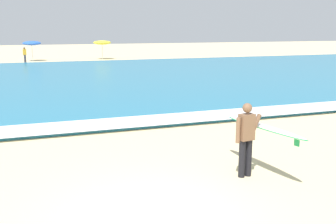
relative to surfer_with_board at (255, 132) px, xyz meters
The scene contains 7 objects.
ground_plane 3.26m from the surfer_with_board, 158.14° to the right, with size 160.00×160.00×0.00m, color beige.
sea 19.25m from the surfer_with_board, 98.60° to the left, with size 120.00×28.00×0.14m, color teal.
surf_foam 6.36m from the surfer_with_board, 117.13° to the left, with size 120.00×1.64×0.01m, color white.
surfer_with_board is the anchor object (origin of this frame).
beach_umbrella_2 36.50m from the surfer_with_board, 96.57° to the left, with size 1.85×1.87×2.09m.
beach_umbrella_3 36.46m from the surfer_with_board, 85.07° to the left, with size 1.93×1.93×2.05m.
beachgoer_near_row_mid 33.84m from the surfer_with_board, 98.36° to the left, with size 0.32×0.20×1.58m.
Camera 1 is at (-1.97, -6.51, 3.37)m, focal length 42.56 mm.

